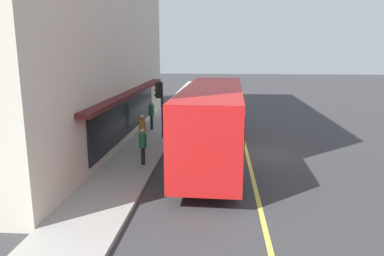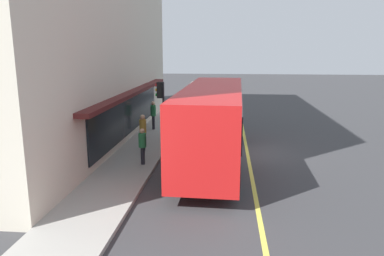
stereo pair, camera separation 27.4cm
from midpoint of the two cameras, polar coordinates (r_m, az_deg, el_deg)
ground at (r=18.85m, az=9.02°, el=-3.86°), size 120.00×120.00×0.00m
sidewalk at (r=19.24m, az=-7.20°, el=-3.24°), size 80.00×2.41×0.15m
lane_centre_stripe at (r=18.85m, az=9.02°, el=-3.85°), size 36.00×0.16×0.01m
storefront_building at (r=23.21m, az=-24.47°, el=16.75°), size 22.08×12.28×14.86m
bus at (r=16.78m, az=3.74°, el=1.25°), size 11.20×2.87×3.50m
traffic_light at (r=20.86m, az=-4.53°, el=4.92°), size 0.30×0.52×3.20m
pedestrian_mid_block at (r=16.23m, az=-7.24°, el=-2.33°), size 0.34×0.34×1.62m
pedestrian_waiting at (r=18.37m, az=-7.23°, el=-0.15°), size 0.34×0.34×1.84m
pedestrian_by_curb at (r=23.28m, az=-5.72°, el=2.42°), size 0.34×0.34×1.79m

